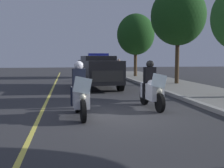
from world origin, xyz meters
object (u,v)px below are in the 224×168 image
Objects in this scene: cyclist_background at (119,70)px; tree_behind_suv at (136,35)px; police_suv at (99,70)px; tree_far_back at (178,16)px; police_motorcycle_lead_right at (151,89)px; police_motorcycle_lead_left at (80,94)px.

tree_behind_suv is at bearing 147.75° from cyclist_background.
police_suv is 0.90× the size of tree_behind_suv.
cyclist_background is 6.06m from tree_far_back.
police_motorcycle_lead_right is 0.43× the size of police_suv.
police_suv is at bearing -77.85° from tree_far_back.
tree_far_back is at bearing 142.04° from police_motorcycle_lead_left.
police_motorcycle_lead_left is 1.22× the size of cyclist_background.
cyclist_background is at bearing 163.92° from police_motorcycle_lead_left.
police_suv is (-7.52, 1.44, 0.37)m from police_motorcycle_lead_left.
police_suv reaches higher than cyclist_background.
tree_far_back is (-7.67, 4.16, 3.78)m from police_motorcycle_lead_right.
police_motorcycle_lead_left is at bearing -69.09° from police_motorcycle_lead_right.
police_motorcycle_lead_right is 11.35m from cyclist_background.
police_motorcycle_lead_right is 9.51m from tree_far_back.
police_motorcycle_lead_right is 15.48m from tree_behind_suv.
police_motorcycle_lead_left is 0.43× the size of police_suv.
tree_behind_suv reaches higher than police_motorcycle_lead_left.
tree_far_back is at bearing 102.15° from police_suv.
tree_far_back is (-8.67, 6.76, 3.78)m from police_motorcycle_lead_left.
tree_behind_suv is at bearing -172.02° from tree_far_back.
cyclist_background is at bearing 175.21° from police_motorcycle_lead_right.
tree_behind_suv reaches higher than police_motorcycle_lead_right.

